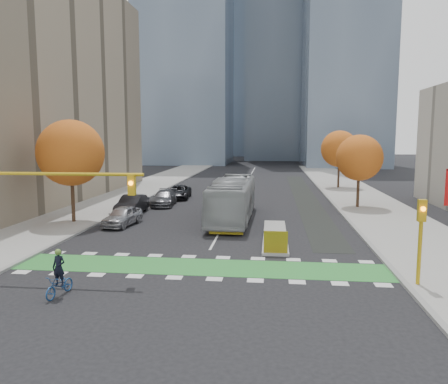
% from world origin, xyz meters
% --- Properties ---
extents(ground, '(300.00, 300.00, 0.00)m').
position_xyz_m(ground, '(0.00, 0.00, 0.00)').
color(ground, black).
rests_on(ground, ground).
extents(sidewalk_west, '(7.00, 120.00, 0.15)m').
position_xyz_m(sidewalk_west, '(-13.50, 20.00, 0.07)').
color(sidewalk_west, gray).
rests_on(sidewalk_west, ground).
extents(sidewalk_east, '(7.00, 120.00, 0.15)m').
position_xyz_m(sidewalk_east, '(13.50, 20.00, 0.07)').
color(sidewalk_east, gray).
rests_on(sidewalk_east, ground).
extents(curb_west, '(0.30, 120.00, 0.16)m').
position_xyz_m(curb_west, '(-10.00, 20.00, 0.07)').
color(curb_west, gray).
rests_on(curb_west, ground).
extents(curb_east, '(0.30, 120.00, 0.16)m').
position_xyz_m(curb_east, '(10.00, 20.00, 0.07)').
color(curb_east, gray).
rests_on(curb_east, ground).
extents(bike_crossing, '(20.00, 3.00, 0.01)m').
position_xyz_m(bike_crossing, '(0.00, 1.50, 0.01)').
color(bike_crossing, '#2A8231').
rests_on(bike_crossing, ground).
extents(centre_line, '(0.15, 70.00, 0.01)m').
position_xyz_m(centre_line, '(0.00, 40.00, 0.01)').
color(centre_line, silver).
rests_on(centre_line, ground).
extents(bike_lane_paint, '(2.50, 50.00, 0.01)m').
position_xyz_m(bike_lane_paint, '(7.50, 30.00, 0.01)').
color(bike_lane_paint, black).
rests_on(bike_lane_paint, ground).
extents(median_island, '(1.60, 10.00, 0.16)m').
position_xyz_m(median_island, '(4.00, 9.00, 0.08)').
color(median_island, gray).
rests_on(median_island, ground).
extents(hazard_board, '(1.40, 0.12, 1.30)m').
position_xyz_m(hazard_board, '(4.00, 4.20, 0.80)').
color(hazard_board, yellow).
rests_on(hazard_board, median_island).
extents(building_west, '(16.00, 44.00, 25.00)m').
position_xyz_m(building_west, '(-24.00, 22.00, 12.50)').
color(building_west, gray).
rests_on(building_west, ground).
extents(tower_nw, '(22.00, 22.00, 70.00)m').
position_xyz_m(tower_nw, '(-18.00, 90.00, 35.00)').
color(tower_nw, '#47566B').
rests_on(tower_nw, ground).
extents(tower_nc, '(20.00, 20.00, 90.00)m').
position_xyz_m(tower_nc, '(6.00, 110.00, 45.00)').
color(tower_nc, '#47566B').
rests_on(tower_nc, ground).
extents(tower_ne, '(18.00, 24.00, 60.00)m').
position_xyz_m(tower_ne, '(20.00, 85.00, 30.00)').
color(tower_ne, '#47566B').
rests_on(tower_ne, ground).
extents(tower_far, '(26.00, 26.00, 80.00)m').
position_xyz_m(tower_far, '(-4.00, 140.00, 40.00)').
color(tower_far, '#47566B').
rests_on(tower_far, ground).
extents(tree_west, '(5.20, 5.20, 8.22)m').
position_xyz_m(tree_west, '(-12.00, 12.00, 5.62)').
color(tree_west, '#332114').
rests_on(tree_west, ground).
extents(tree_east_near, '(4.40, 4.40, 7.08)m').
position_xyz_m(tree_east_near, '(12.00, 22.00, 4.86)').
color(tree_east_near, '#332114').
rests_on(tree_east_near, ground).
extents(tree_east_far, '(4.80, 4.80, 7.65)m').
position_xyz_m(tree_east_far, '(12.50, 38.00, 5.24)').
color(tree_east_far, '#332114').
rests_on(tree_east_far, ground).
extents(traffic_signal_west, '(8.53, 0.56, 5.20)m').
position_xyz_m(traffic_signal_west, '(-7.93, -0.51, 4.03)').
color(traffic_signal_west, '#BF9914').
rests_on(traffic_signal_west, ground).
extents(traffic_signal_east, '(0.35, 0.43, 4.10)m').
position_xyz_m(traffic_signal_east, '(10.50, -0.51, 2.73)').
color(traffic_signal_east, '#BF9914').
rests_on(traffic_signal_east, ground).
extents(cyclist, '(0.93, 1.91, 2.11)m').
position_xyz_m(cyclist, '(-5.42, -3.37, 0.70)').
color(cyclist, navy).
rests_on(cyclist, ground).
extents(bus, '(3.14, 12.65, 3.51)m').
position_xyz_m(bus, '(0.52, 14.79, 1.76)').
color(bus, '#9B9FA2').
rests_on(bus, ground).
extents(parked_car_a, '(2.35, 4.64, 1.52)m').
position_xyz_m(parked_car_a, '(-7.80, 11.52, 0.76)').
color(parked_car_a, '#A3A3A9').
rests_on(parked_car_a, ground).
extents(parked_car_b, '(1.79, 5.12, 1.69)m').
position_xyz_m(parked_car_b, '(-8.67, 16.52, 0.84)').
color(parked_car_b, black).
rests_on(parked_car_b, ground).
extents(parked_car_c, '(2.44, 5.29, 1.50)m').
position_xyz_m(parked_car_c, '(-6.99, 21.52, 0.75)').
color(parked_car_c, '#535358').
rests_on(parked_car_c, ground).
extents(parked_car_d, '(2.74, 5.34, 1.44)m').
position_xyz_m(parked_car_d, '(-6.59, 26.52, 0.72)').
color(parked_car_d, black).
rests_on(parked_car_d, ground).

